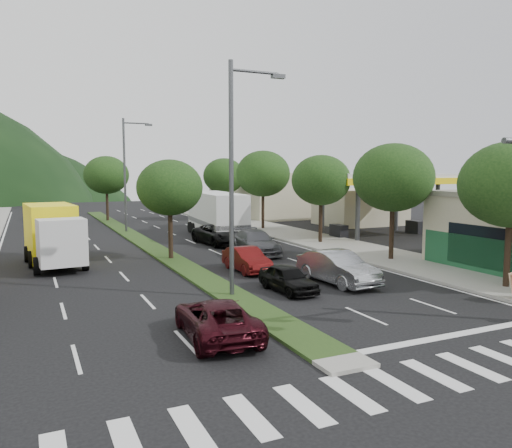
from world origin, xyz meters
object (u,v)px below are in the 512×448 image
suv_maroon (217,318)px  box_truck (53,237)px  tree_med_far (106,175)px  sedan_silver (337,267)px  tree_r_b (393,178)px  motorhome (217,214)px  streetlight_near (236,167)px  tree_r_a (511,185)px  tree_r_d (263,174)px  car_queue_c (247,259)px  tree_r_c (321,180)px  car_queue_b (256,242)px  tree_med_near (170,188)px  car_queue_d (219,234)px  tree_r_e (224,176)px  streetlight_mid (127,169)px  car_queue_a (288,279)px

suv_maroon → box_truck: 16.51m
tree_med_far → box_truck: tree_med_far is taller
tree_med_far → sedan_silver: tree_med_far is taller
tree_r_b → motorhome: tree_r_b is taller
tree_med_far → streetlight_near: bearing=-89.7°
tree_r_a → streetlight_near: streetlight_near is taller
tree_r_d → car_queue_c: 20.02m
tree_r_c → streetlight_near: 16.85m
tree_r_a → car_queue_b: (-6.37, 13.80, -4.05)m
tree_r_b → tree_med_far: (-12.00, 32.00, -0.03)m
sedan_silver → motorhome: bearing=83.8°
tree_med_near → tree_r_c: bearing=9.5°
tree_r_b → tree_med_far: bearing=110.6°
tree_r_a → suv_maroon: bearing=-177.2°
tree_med_far → car_queue_d: 22.19m
tree_r_e → motorhome: (-5.75, -13.19, -2.94)m
tree_r_e → sedan_silver: 32.65m
streetlight_mid → car_queue_b: size_ratio=1.88×
tree_r_e → tree_r_d: bearing=-90.0°
car_queue_d → motorhome: 4.38m
tree_r_b → box_truck: tree_r_b is taller
tree_r_d → car_queue_b: tree_r_d is taller
tree_r_e → car_queue_a: 33.80m
tree_r_d → car_queue_b: 14.45m
suv_maroon → car_queue_c: size_ratio=1.16×
tree_r_b → sedan_silver: 8.55m
streetlight_near → tree_r_c: bearing=45.5°
tree_r_c → suv_maroon: bearing=-130.8°
streetlight_mid → car_queue_c: (2.60, -20.20, -4.93)m
tree_r_c → car_queue_a: bearing=-127.5°
tree_r_c → tree_med_far: tree_med_far is taller
tree_r_d → car_queue_d: tree_r_d is taller
tree_r_c → streetlight_mid: (-11.79, 13.00, 0.84)m
tree_r_c → tree_r_e: 20.00m
sedan_silver → tree_r_a: bearing=-37.8°
tree_r_b → streetlight_mid: size_ratio=0.69×
streetlight_mid → tree_med_near: bearing=-90.8°
tree_r_a → tree_r_c: 16.00m
tree_r_b → tree_med_near: size_ratio=1.15×
tree_r_b → tree_r_c: tree_r_b is taller
streetlight_near → sedan_silver: 7.22m
streetlight_mid → motorhome: (6.04, -6.19, -3.63)m
tree_r_d → car_queue_d: (-7.02, -7.20, -4.43)m
tree_r_b → streetlight_mid: streetlight_mid is taller
tree_r_e → suv_maroon: 39.66m
tree_r_c → tree_med_far: bearing=116.6°
car_queue_a → car_queue_c: 5.00m
tree_r_b → tree_r_e: size_ratio=1.03×
sedan_silver → car_queue_a: (-2.95, -0.44, -0.19)m
tree_r_c → car_queue_b: 7.82m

